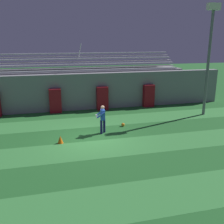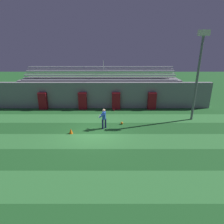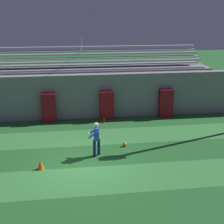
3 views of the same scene
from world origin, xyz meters
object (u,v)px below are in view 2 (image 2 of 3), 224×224
(water_bottle, at_px, (115,110))
(goalkeeper, at_px, (105,117))
(padding_pillar_gate_right, at_px, (117,101))
(padding_pillar_far_left, at_px, (44,101))
(padding_pillar_far_right, at_px, (153,101))
(padding_pillar_gate_left, at_px, (84,101))
(soccer_ball, at_px, (123,123))
(traffic_cone, at_px, (72,131))
(floodlight_pole, at_px, (200,66))

(water_bottle, bearing_deg, goalkeeper, -100.72)
(padding_pillar_gate_right, relative_size, water_bottle, 7.48)
(padding_pillar_far_left, bearing_deg, padding_pillar_gate_right, 0.00)
(goalkeeper, bearing_deg, water_bottle, 79.28)
(padding_pillar_far_left, height_order, water_bottle, padding_pillar_far_left)
(padding_pillar_far_right, bearing_deg, water_bottle, -170.79)
(padding_pillar_far_left, bearing_deg, goalkeeper, -37.62)
(padding_pillar_gate_left, bearing_deg, padding_pillar_far_left, 180.00)
(soccer_ball, xyz_separation_m, traffic_cone, (-4.02, -1.87, 0.10))
(padding_pillar_gate_left, distance_m, soccer_ball, 5.93)
(padding_pillar_far_right, bearing_deg, soccer_ball, -128.38)
(floodlight_pole, height_order, traffic_cone, floodlight_pole)
(padding_pillar_gate_left, bearing_deg, soccer_ball, -47.20)
(padding_pillar_far_left, distance_m, water_bottle, 7.66)
(floodlight_pole, distance_m, water_bottle, 8.92)
(padding_pillar_gate_left, xyz_separation_m, padding_pillar_far_right, (7.41, 0.00, 0.00))
(padding_pillar_gate_right, height_order, padding_pillar_far_right, same)
(padding_pillar_gate_right, xyz_separation_m, water_bottle, (-0.24, -0.66, -0.78))
(padding_pillar_gate_right, xyz_separation_m, floodlight_pole, (6.91, -3.13, 3.96))
(padding_pillar_gate_left, bearing_deg, goalkeeper, -64.44)
(padding_pillar_far_right, bearing_deg, floodlight_pole, -45.50)
(floodlight_pole, bearing_deg, padding_pillar_far_left, 168.02)
(padding_pillar_far_right, xyz_separation_m, traffic_cone, (-7.43, -6.19, -0.69))
(padding_pillar_gate_right, bearing_deg, traffic_cone, -120.20)
(padding_pillar_gate_left, distance_m, padding_pillar_far_left, 4.25)
(padding_pillar_gate_left, height_order, padding_pillar_far_left, same)
(padding_pillar_gate_left, bearing_deg, padding_pillar_far_right, 0.00)
(padding_pillar_far_right, relative_size, water_bottle, 7.48)
(traffic_cone, bearing_deg, water_bottle, 58.70)
(goalkeeper, height_order, water_bottle, goalkeeper)
(padding_pillar_far_right, relative_size, floodlight_pole, 0.24)
(padding_pillar_far_right, distance_m, floodlight_pole, 5.91)
(goalkeeper, height_order, traffic_cone, goalkeeper)
(goalkeeper, height_order, soccer_ball, goalkeeper)
(padding_pillar_far_right, xyz_separation_m, soccer_ball, (-3.42, -4.32, -0.79))
(padding_pillar_far_right, height_order, floodlight_pole, floodlight_pole)
(padding_pillar_gate_right, height_order, floodlight_pole, floodlight_pole)
(padding_pillar_far_left, height_order, floodlight_pole, floodlight_pole)
(soccer_ball, bearing_deg, water_bottle, 100.17)
(traffic_cone, bearing_deg, soccer_ball, 24.98)
(soccer_ball, distance_m, water_bottle, 3.71)
(padding_pillar_gate_left, relative_size, goalkeeper, 1.07)
(floodlight_pole, height_order, goalkeeper, floodlight_pole)
(water_bottle, bearing_deg, floodlight_pole, -19.05)
(traffic_cone, bearing_deg, padding_pillar_far_left, 124.38)
(padding_pillar_far_left, distance_m, traffic_cone, 7.53)
(goalkeeper, distance_m, soccer_ball, 1.94)
(padding_pillar_far_left, xyz_separation_m, soccer_ball, (8.25, -4.32, -0.79))
(water_bottle, bearing_deg, soccer_ball, -79.83)
(floodlight_pole, xyz_separation_m, goalkeeper, (-8.01, -2.06, -3.90))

